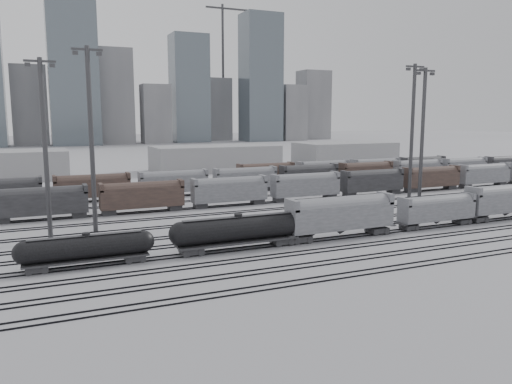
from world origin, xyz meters
name	(u,v)px	position (x,y,z in m)	size (l,w,h in m)	color
ground	(366,237)	(0.00, 0.00, 0.00)	(900.00, 900.00, 0.00)	#B7B6BB
tracks	(306,215)	(0.00, 17.50, 0.08)	(220.00, 71.50, 0.16)	black
tank_car_a	(87,248)	(-38.51, 1.00, 2.25)	(15.75, 2.62, 3.89)	#232326
tank_car_b	(238,230)	(-19.56, 1.00, 2.65)	(18.55, 3.09, 4.58)	#232326
hopper_car_a	(340,213)	(-3.78, 1.00, 3.65)	(16.51, 3.28, 5.91)	#232326
hopper_car_b	(437,208)	(14.27, 1.00, 3.03)	(13.72, 2.73, 4.91)	#232326
hopper_car_c	(506,198)	(29.54, 1.00, 3.56)	(16.11, 3.20, 5.76)	#232326
light_mast_a	(45,146)	(-42.05, 15.43, 13.33)	(4.02, 0.64, 25.12)	#38383A
light_mast_b	(91,135)	(-35.57, 19.61, 14.59)	(4.40, 0.70, 27.51)	#38383A
light_mast_c	(422,137)	(21.02, 12.54, 13.76)	(4.15, 0.66, 25.94)	#38383A
light_mast_d	(412,130)	(26.33, 21.35, 14.68)	(4.43, 0.71, 27.67)	#38383A
bg_string_near	(306,187)	(8.00, 32.00, 2.80)	(151.00, 3.00, 5.60)	gray
bg_string_mid	(309,176)	(18.00, 48.00, 2.80)	(151.00, 3.00, 5.60)	#232326
bg_string_far	(350,170)	(35.50, 56.00, 2.80)	(66.00, 3.00, 5.60)	brown
warehouse_mid	(215,158)	(10.00, 95.00, 4.00)	(40.00, 18.00, 8.00)	#9D9DA0
warehouse_right	(345,154)	(60.00, 95.00, 4.00)	(35.00, 18.00, 8.00)	#9D9DA0
skyline	(122,90)	(10.84, 280.00, 34.73)	(316.00, 22.40, 95.00)	gray
crane_left	(54,55)	(-28.74, 305.00, 57.39)	(42.00, 1.80, 100.00)	#38383A
crane_right	(225,63)	(91.26, 305.00, 57.39)	(42.00, 1.80, 100.00)	#38383A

